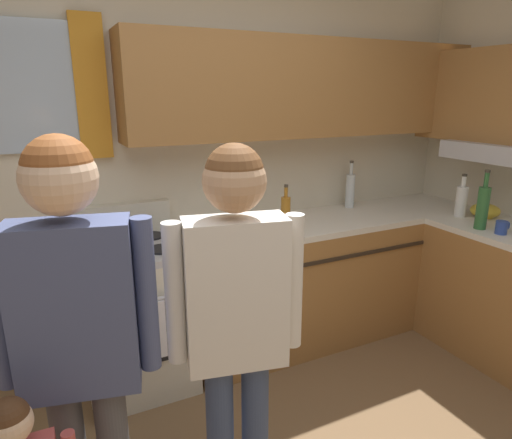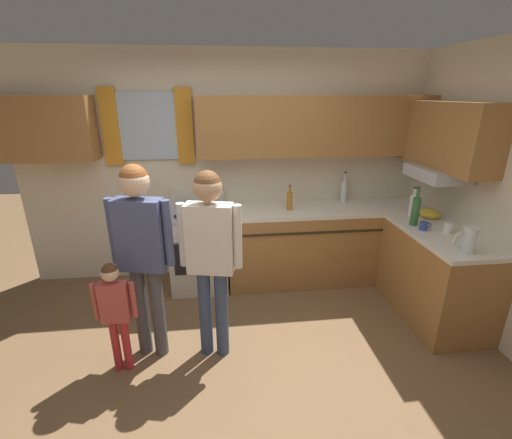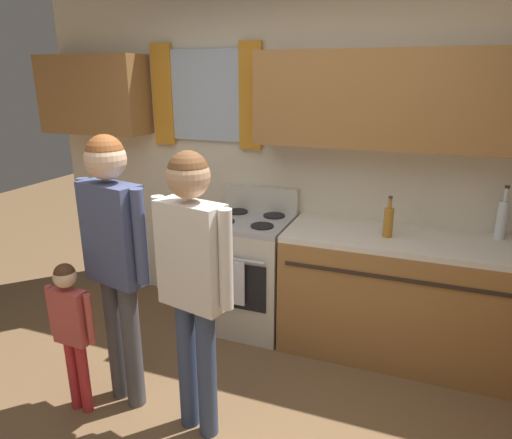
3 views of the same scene
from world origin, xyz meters
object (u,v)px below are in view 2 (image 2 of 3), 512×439
object	(u,v)px
adult_in_plaid	(210,246)
bottle_oil_amber	(290,200)
bottle_wine_green	(415,211)
small_child	(115,306)
stove_oven	(199,248)
mixing_bowl	(430,214)
mug_cobalt_blue	(424,226)
adult_holding_child	(141,242)
water_pitcher	(468,240)
mug_ceramic_white	(448,228)
bottle_tall_clear	(344,190)
bottle_milk_white	(413,205)

from	to	relation	value
adult_in_plaid	bottle_oil_amber	bearing A→B (deg)	53.01
bottle_wine_green	small_child	bearing A→B (deg)	-166.63
stove_oven	mixing_bowl	world-z (taller)	stove_oven
mug_cobalt_blue	adult_holding_child	bearing A→B (deg)	-172.52
water_pitcher	mug_cobalt_blue	bearing A→B (deg)	97.25
stove_oven	adult_holding_child	distance (m)	1.33
bottle_wine_green	adult_holding_child	bearing A→B (deg)	-169.41
stove_oven	bottle_oil_amber	xyz separation A→B (m)	(1.03, -0.04, 0.54)
bottle_wine_green	mug_ceramic_white	xyz separation A→B (m)	(0.22, -0.22, -0.10)
stove_oven	water_pitcher	size ratio (longest dim) A/B	5.00
bottle_oil_amber	mixing_bowl	world-z (taller)	bottle_oil_amber
adult_holding_child	adult_in_plaid	distance (m)	0.54
bottle_tall_clear	mixing_bowl	world-z (taller)	bottle_tall_clear
stove_oven	water_pitcher	xyz separation A→B (m)	(2.25, -1.31, 0.54)
mug_ceramic_white	stove_oven	bearing A→B (deg)	159.64
stove_oven	bottle_oil_amber	world-z (taller)	bottle_oil_amber
bottle_milk_white	mug_cobalt_blue	bearing A→B (deg)	-104.99
mug_ceramic_white	adult_in_plaid	xyz separation A→B (m)	(-2.22, -0.31, 0.07)
bottle_wine_green	bottle_oil_amber	world-z (taller)	bottle_wine_green
bottle_tall_clear	bottle_wine_green	world-z (taller)	bottle_wine_green
bottle_oil_amber	adult_holding_child	bearing A→B (deg)	-142.07
stove_oven	mug_ceramic_white	bearing A→B (deg)	-20.36
mug_ceramic_white	water_pitcher	bearing A→B (deg)	-106.63
mug_cobalt_blue	adult_holding_child	xyz separation A→B (m)	(-2.56, -0.34, 0.10)
bottle_wine_green	small_child	distance (m)	2.86
bottle_wine_green	mug_cobalt_blue	xyz separation A→B (m)	(0.02, -0.14, -0.11)
adult_holding_child	small_child	world-z (taller)	adult_holding_child
water_pitcher	adult_holding_child	world-z (taller)	adult_holding_child
bottle_wine_green	bottle_milk_white	bearing A→B (deg)	63.77
bottle_milk_white	adult_holding_child	xyz separation A→B (m)	(-2.67, -0.75, 0.03)
bottle_tall_clear	mug_ceramic_white	xyz separation A→B (m)	(0.64, -1.07, -0.09)
mixing_bowl	bottle_tall_clear	bearing A→B (deg)	136.04
mug_cobalt_blue	adult_in_plaid	world-z (taller)	adult_in_plaid
bottle_oil_amber	water_pitcher	bearing A→B (deg)	-46.13
adult_in_plaid	water_pitcher	bearing A→B (deg)	-3.09
bottle_oil_amber	mug_ceramic_white	bearing A→B (deg)	-32.00
stove_oven	mixing_bowl	size ratio (longest dim) A/B	5.42
adult_holding_child	mug_ceramic_white	bearing A→B (deg)	5.21
bottle_wine_green	water_pitcher	world-z (taller)	bottle_wine_green
mug_ceramic_white	small_child	world-z (taller)	mug_ceramic_white
stove_oven	mug_cobalt_blue	distance (m)	2.38
adult_in_plaid	mug_cobalt_blue	bearing A→B (deg)	11.14
mug_ceramic_white	small_child	xyz separation A→B (m)	(-2.97, -0.43, -0.35)
stove_oven	adult_holding_child	size ratio (longest dim) A/B	0.66
mug_cobalt_blue	mixing_bowl	xyz separation A→B (m)	(0.25, 0.32, 0.00)
bottle_tall_clear	bottle_milk_white	bearing A→B (deg)	-45.90
adult_in_plaid	small_child	xyz separation A→B (m)	(-0.74, -0.12, -0.41)
stove_oven	mug_ceramic_white	size ratio (longest dim) A/B	8.76
bottle_oil_amber	bottle_milk_white	xyz separation A→B (m)	(1.27, -0.35, 0.01)
bottle_milk_white	mug_ceramic_white	bearing A→B (deg)	-80.63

